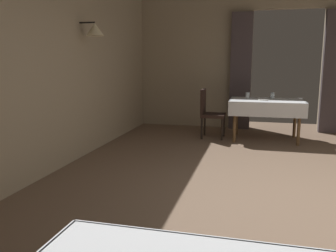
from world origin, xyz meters
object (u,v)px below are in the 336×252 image
at_px(plate_mid_c, 263,100).
at_px(chair_mid_left, 209,111).
at_px(dining_table_mid, 266,105).
at_px(glass_mid_a, 272,95).
at_px(glass_mid_b, 248,95).

bearing_deg(plate_mid_c, chair_mid_left, 178.76).
bearing_deg(dining_table_mid, glass_mid_a, 68.46).
distance_m(chair_mid_left, plate_mid_c, 1.02).
bearing_deg(glass_mid_b, plate_mid_c, -42.81).
height_order(chair_mid_left, plate_mid_c, chair_mid_left).
height_order(dining_table_mid, glass_mid_a, glass_mid_a).
xyz_separation_m(glass_mid_a, plate_mid_c, (-0.17, -0.36, -0.05)).
bearing_deg(chair_mid_left, dining_table_mid, 3.12).
bearing_deg(chair_mid_left, glass_mid_a, 16.20).
height_order(glass_mid_b, plate_mid_c, glass_mid_b).
bearing_deg(chair_mid_left, glass_mid_b, 19.50).
bearing_deg(glass_mid_a, dining_table_mid, -111.54).
bearing_deg(glass_mid_a, glass_mid_b, -169.01).
height_order(dining_table_mid, chair_mid_left, chair_mid_left).
bearing_deg(glass_mid_a, chair_mid_left, -163.80).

